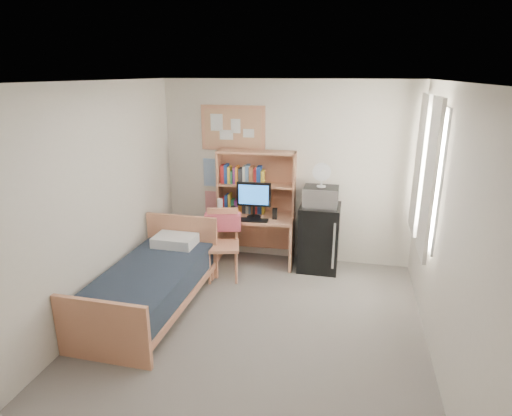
% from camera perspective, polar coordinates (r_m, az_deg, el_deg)
% --- Properties ---
extents(floor, '(3.60, 4.20, 0.02)m').
position_cam_1_polar(floor, '(4.79, -0.39, -16.55)').
color(floor, slate).
rests_on(floor, ground).
extents(ceiling, '(3.60, 4.20, 0.02)m').
position_cam_1_polar(ceiling, '(3.96, -0.47, 16.49)').
color(ceiling, white).
rests_on(ceiling, wall_back).
extents(wall_back, '(3.60, 0.04, 2.60)m').
position_cam_1_polar(wall_back, '(6.18, 4.05, 4.69)').
color(wall_back, silver).
rests_on(wall_back, floor).
extents(wall_front, '(3.60, 0.04, 2.60)m').
position_cam_1_polar(wall_front, '(2.41, -12.50, -17.77)').
color(wall_front, silver).
rests_on(wall_front, floor).
extents(wall_left, '(0.04, 4.20, 2.60)m').
position_cam_1_polar(wall_left, '(4.91, -21.34, 0.07)').
color(wall_left, silver).
rests_on(wall_left, floor).
extents(wall_right, '(0.04, 4.20, 2.60)m').
position_cam_1_polar(wall_right, '(4.19, 24.34, -3.23)').
color(wall_right, silver).
rests_on(wall_right, floor).
extents(window_unit, '(0.10, 1.40, 1.70)m').
position_cam_1_polar(window_unit, '(5.24, 21.83, 4.47)').
color(window_unit, white).
rests_on(window_unit, wall_right).
extents(curtain_left, '(0.04, 0.55, 1.70)m').
position_cam_1_polar(curtain_left, '(4.85, 22.15, 3.45)').
color(curtain_left, white).
rests_on(curtain_left, wall_right).
extents(curtain_right, '(0.04, 0.55, 1.70)m').
position_cam_1_polar(curtain_right, '(5.62, 20.96, 5.39)').
color(curtain_right, white).
rests_on(curtain_right, wall_right).
extents(bulletin_board, '(0.94, 0.03, 0.64)m').
position_cam_1_polar(bulletin_board, '(6.22, -3.09, 10.60)').
color(bulletin_board, tan).
rests_on(bulletin_board, wall_back).
extents(poster_wave, '(0.30, 0.01, 0.42)m').
position_cam_1_polar(poster_wave, '(6.43, -5.73, 4.71)').
color(poster_wave, '#2A63AA').
rests_on(poster_wave, wall_back).
extents(poster_japan, '(0.28, 0.01, 0.36)m').
position_cam_1_polar(poster_japan, '(6.56, -5.61, 0.71)').
color(poster_japan, red).
rests_on(poster_japan, wall_back).
extents(desk, '(1.16, 0.62, 0.71)m').
position_cam_1_polar(desk, '(6.25, -0.19, -4.20)').
color(desk, tan).
rests_on(desk, floor).
extents(desk_chair, '(0.58, 0.58, 0.95)m').
position_cam_1_polar(desk_chair, '(5.74, -4.45, -5.00)').
color(desk_chair, tan).
rests_on(desk_chair, floor).
extents(mini_fridge, '(0.55, 0.55, 0.93)m').
position_cam_1_polar(mini_fridge, '(6.09, 8.39, -3.87)').
color(mini_fridge, black).
rests_on(mini_fridge, floor).
extents(bed, '(0.98, 1.92, 0.52)m').
position_cam_1_polar(bed, '(5.21, -13.93, -10.57)').
color(bed, '#1A2330').
rests_on(bed, floor).
extents(hutch, '(1.13, 0.34, 0.92)m').
position_cam_1_polar(hutch, '(6.13, 0.05, 3.39)').
color(hutch, tan).
rests_on(hutch, desk).
extents(monitor, '(0.48, 0.06, 0.51)m').
position_cam_1_polar(monitor, '(5.99, -0.30, 1.03)').
color(monitor, black).
rests_on(monitor, desk).
extents(keyboard, '(0.45, 0.16, 0.02)m').
position_cam_1_polar(keyboard, '(5.93, -0.54, -1.62)').
color(keyboard, black).
rests_on(keyboard, desk).
extents(speaker_left, '(0.07, 0.07, 0.15)m').
position_cam_1_polar(speaker_left, '(6.10, -3.07, -0.45)').
color(speaker_left, black).
rests_on(speaker_left, desk).
extents(speaker_right, '(0.07, 0.07, 0.15)m').
position_cam_1_polar(speaker_right, '(6.00, 2.52, -0.75)').
color(speaker_right, black).
rests_on(speaker_right, desk).
extents(water_bottle, '(0.08, 0.08, 0.26)m').
position_cam_1_polar(water_bottle, '(6.09, -4.81, 0.02)').
color(water_bottle, white).
rests_on(water_bottle, desk).
extents(hoodie, '(0.51, 0.27, 0.24)m').
position_cam_1_polar(hoodie, '(5.84, -4.44, -1.88)').
color(hoodie, '#CF4F5E').
rests_on(hoodie, desk_chair).
extents(microwave, '(0.46, 0.35, 0.27)m').
position_cam_1_polar(microwave, '(5.88, 8.63, 1.53)').
color(microwave, silver).
rests_on(microwave, mini_fridge).
extents(desk_fan, '(0.24, 0.24, 0.30)m').
position_cam_1_polar(desk_fan, '(5.80, 8.76, 4.24)').
color(desk_fan, white).
rests_on(desk_fan, microwave).
extents(pillow, '(0.54, 0.38, 0.13)m').
position_cam_1_polar(pillow, '(5.68, -10.74, -4.28)').
color(pillow, white).
rests_on(pillow, bed).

